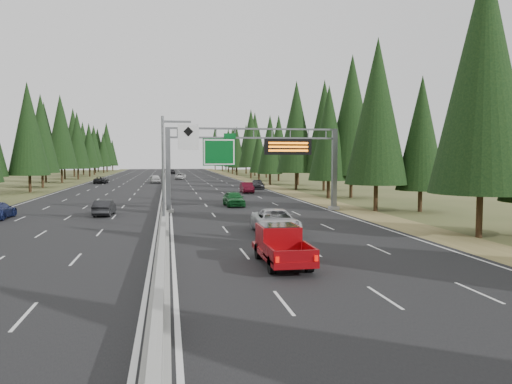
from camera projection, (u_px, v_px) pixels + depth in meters
road at (166, 186)px, 89.85m from camera, size 32.00×260.00×0.08m
shoulder_right at (263, 185)px, 92.95m from camera, size 3.60×260.00×0.06m
shoulder_left at (62, 187)px, 86.76m from camera, size 3.60×260.00×0.06m
median_barrier at (166, 184)px, 89.83m from camera, size 0.70×260.00×0.85m
sign_gantry at (261, 156)px, 46.72m from camera, size 16.75×0.98×7.80m
hov_sign_pole at (171, 163)px, 35.57m from camera, size 2.80×0.50×8.00m
tree_row_right at (302, 132)px, 81.11m from camera, size 11.81×242.14×18.11m
tree_row_left at (22, 130)px, 77.86m from camera, size 11.95×239.65×18.87m
silver_minivan at (275, 222)px, 33.04m from camera, size 2.91×5.95×1.63m
red_pickup at (280, 242)px, 23.89m from camera, size 1.97×5.51×1.80m
car_ahead_green at (234, 199)px, 51.73m from camera, size 2.04×4.68×1.57m
car_ahead_dkred at (247, 188)px, 71.31m from camera, size 1.63×4.53×1.49m
car_ahead_dkgrey at (257, 184)px, 80.11m from camera, size 2.45×5.10×1.43m
car_ahead_white at (181, 176)px, 114.04m from camera, size 2.79×5.21×1.39m
car_ahead_far at (172, 171)px, 150.50m from camera, size 2.14×4.74×1.58m
car_onc_near at (104, 208)px, 43.51m from camera, size 1.64×4.19×1.36m
car_onc_white at (155, 179)px, 98.44m from camera, size 2.38×4.94×1.63m
car_onc_far at (101, 180)px, 96.54m from camera, size 2.46×4.99×1.36m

